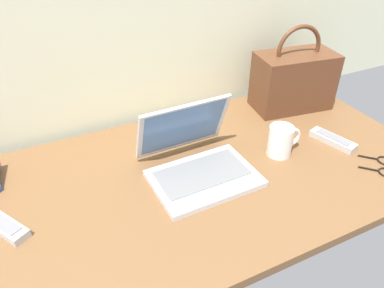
{
  "coord_description": "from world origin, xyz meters",
  "views": [
    {
      "loc": [
        -0.35,
        -0.78,
        0.75
      ],
      "look_at": [
        0.02,
        0.0,
        0.15
      ],
      "focal_mm": 34.16,
      "sensor_mm": 36.0,
      "label": 1
    }
  ],
  "objects_px": {
    "laptop": "(197,160)",
    "remote_control_near": "(4,225)",
    "handbag": "(294,80)",
    "eyeglasses": "(384,166)",
    "coffee_mug": "(281,140)",
    "remote_control_far": "(333,140)"
  },
  "relations": [
    {
      "from": "laptop",
      "to": "handbag",
      "type": "relative_size",
      "value": 0.95
    },
    {
      "from": "handbag",
      "to": "eyeglasses",
      "type": "bearing_deg",
      "value": -88.01
    },
    {
      "from": "coffee_mug",
      "to": "remote_control_near",
      "type": "height_order",
      "value": "coffee_mug"
    },
    {
      "from": "coffee_mug",
      "to": "remote_control_far",
      "type": "bearing_deg",
      "value": -8.05
    },
    {
      "from": "coffee_mug",
      "to": "handbag",
      "type": "bearing_deg",
      "value": 46.28
    },
    {
      "from": "laptop",
      "to": "remote_control_near",
      "type": "distance_m",
      "value": 0.55
    },
    {
      "from": "laptop",
      "to": "eyeglasses",
      "type": "distance_m",
      "value": 0.6
    },
    {
      "from": "remote_control_near",
      "to": "remote_control_far",
      "type": "distance_m",
      "value": 1.05
    },
    {
      "from": "laptop",
      "to": "coffee_mug",
      "type": "height_order",
      "value": "laptop"
    },
    {
      "from": "coffee_mug",
      "to": "handbag",
      "type": "height_order",
      "value": "handbag"
    },
    {
      "from": "remote_control_far",
      "to": "laptop",
      "type": "bearing_deg",
      "value": 172.7
    },
    {
      "from": "laptop",
      "to": "handbag",
      "type": "bearing_deg",
      "value": 22.1
    },
    {
      "from": "laptop",
      "to": "eyeglasses",
      "type": "relative_size",
      "value": 2.29
    },
    {
      "from": "eyeglasses",
      "to": "handbag",
      "type": "distance_m",
      "value": 0.47
    },
    {
      "from": "remote_control_far",
      "to": "eyeglasses",
      "type": "relative_size",
      "value": 1.21
    },
    {
      "from": "laptop",
      "to": "coffee_mug",
      "type": "relative_size",
      "value": 2.62
    },
    {
      "from": "coffee_mug",
      "to": "handbag",
      "type": "xyz_separation_m",
      "value": [
        0.24,
        0.25,
        0.06
      ]
    },
    {
      "from": "remote_control_near",
      "to": "eyeglasses",
      "type": "height_order",
      "value": "remote_control_near"
    },
    {
      "from": "laptop",
      "to": "remote_control_near",
      "type": "relative_size",
      "value": 1.96
    },
    {
      "from": "remote_control_near",
      "to": "remote_control_far",
      "type": "xyz_separation_m",
      "value": [
        1.05,
        -0.07,
        0.0
      ]
    },
    {
      "from": "handbag",
      "to": "remote_control_near",
      "type": "bearing_deg",
      "value": -169.15
    },
    {
      "from": "eyeglasses",
      "to": "remote_control_far",
      "type": "bearing_deg",
      "value": 105.42
    }
  ]
}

